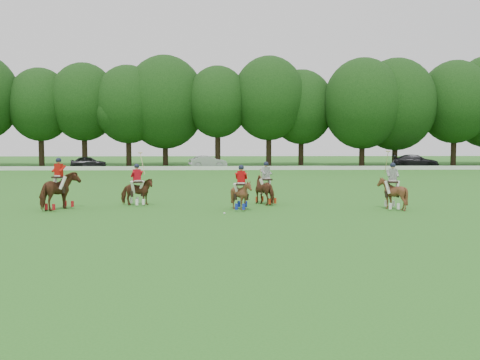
{
  "coord_description": "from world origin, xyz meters",
  "views": [
    {
      "loc": [
        0.78,
        -21.5,
        3.32
      ],
      "look_at": [
        1.55,
        4.2,
        1.4
      ],
      "focal_mm": 40.0,
      "sensor_mm": 36.0,
      "label": 1
    }
  ],
  "objects_px": {
    "car_right": "(416,161)",
    "polo_red_b": "(137,191)",
    "polo_red_a": "(59,191)",
    "polo_stripe_b": "(392,193)",
    "polo_red_c": "(241,194)",
    "car_left": "(89,162)",
    "car_mid": "(208,162)",
    "polo_stripe_a": "(266,189)",
    "polo_ball": "(224,213)"
  },
  "relations": [
    {
      "from": "polo_red_b",
      "to": "polo_stripe_b",
      "type": "xyz_separation_m",
      "value": [
        12.5,
        -1.93,
        0.06
      ]
    },
    {
      "from": "polo_red_c",
      "to": "car_right",
      "type": "bearing_deg",
      "value": 59.95
    },
    {
      "from": "polo_stripe_b",
      "to": "polo_red_c",
      "type": "bearing_deg",
      "value": 179.83
    },
    {
      "from": "polo_red_a",
      "to": "car_left",
      "type": "bearing_deg",
      "value": 102.14
    },
    {
      "from": "polo_red_a",
      "to": "polo_stripe_a",
      "type": "height_order",
      "value": "polo_red_a"
    },
    {
      "from": "polo_red_a",
      "to": "polo_red_c",
      "type": "xyz_separation_m",
      "value": [
        8.68,
        -0.31,
        -0.16
      ]
    },
    {
      "from": "polo_stripe_b",
      "to": "car_mid",
      "type": "bearing_deg",
      "value": 104.49
    },
    {
      "from": "polo_red_c",
      "to": "polo_stripe_a",
      "type": "height_order",
      "value": "polo_stripe_a"
    },
    {
      "from": "car_right",
      "to": "polo_red_b",
      "type": "height_order",
      "value": "polo_red_b"
    },
    {
      "from": "car_left",
      "to": "polo_stripe_b",
      "type": "relative_size",
      "value": 1.49
    },
    {
      "from": "polo_stripe_a",
      "to": "polo_ball",
      "type": "distance_m",
      "value": 4.36
    },
    {
      "from": "car_right",
      "to": "car_mid",
      "type": "bearing_deg",
      "value": 104.97
    },
    {
      "from": "polo_ball",
      "to": "car_right",
      "type": "bearing_deg",
      "value": 60.01
    },
    {
      "from": "car_mid",
      "to": "polo_red_c",
      "type": "bearing_deg",
      "value": 169.89
    },
    {
      "from": "car_left",
      "to": "car_right",
      "type": "height_order",
      "value": "car_right"
    },
    {
      "from": "polo_red_b",
      "to": "polo_red_c",
      "type": "xyz_separation_m",
      "value": [
        5.25,
        -1.91,
        0.01
      ]
    },
    {
      "from": "car_left",
      "to": "polo_ball",
      "type": "bearing_deg",
      "value": -167.43
    },
    {
      "from": "car_mid",
      "to": "polo_stripe_b",
      "type": "height_order",
      "value": "polo_stripe_b"
    },
    {
      "from": "polo_red_a",
      "to": "polo_red_b",
      "type": "distance_m",
      "value": 3.79
    },
    {
      "from": "car_left",
      "to": "car_mid",
      "type": "bearing_deg",
      "value": -99.3
    },
    {
      "from": "polo_red_a",
      "to": "polo_stripe_b",
      "type": "xyz_separation_m",
      "value": [
        15.93,
        -0.33,
        -0.12
      ]
    },
    {
      "from": "polo_stripe_a",
      "to": "polo_red_c",
      "type": "bearing_deg",
      "value": -121.32
    },
    {
      "from": "car_mid",
      "to": "polo_stripe_a",
      "type": "relative_size",
      "value": 2.02
    },
    {
      "from": "polo_red_b",
      "to": "polo_ball",
      "type": "bearing_deg",
      "value": -37.4
    },
    {
      "from": "car_mid",
      "to": "car_left",
      "type": "bearing_deg",
      "value": 75.81
    },
    {
      "from": "polo_red_a",
      "to": "polo_red_c",
      "type": "distance_m",
      "value": 8.69
    },
    {
      "from": "car_left",
      "to": "car_mid",
      "type": "distance_m",
      "value": 14.18
    },
    {
      "from": "car_right",
      "to": "car_left",
      "type": "bearing_deg",
      "value": 104.97
    },
    {
      "from": "polo_red_a",
      "to": "polo_red_b",
      "type": "xyz_separation_m",
      "value": [
        3.43,
        1.6,
        -0.18
      ]
    },
    {
      "from": "car_right",
      "to": "polo_red_a",
      "type": "xyz_separation_m",
      "value": [
        -31.08,
        -38.41,
        0.13
      ]
    },
    {
      "from": "car_right",
      "to": "polo_red_b",
      "type": "xyz_separation_m",
      "value": [
        -27.64,
        -36.82,
        -0.05
      ]
    },
    {
      "from": "car_right",
      "to": "polo_ball",
      "type": "xyz_separation_m",
      "value": [
        -23.2,
        -40.21,
        -0.74
      ]
    },
    {
      "from": "polo_red_a",
      "to": "polo_ball",
      "type": "relative_size",
      "value": 27.6
    },
    {
      "from": "polo_red_a",
      "to": "polo_stripe_b",
      "type": "bearing_deg",
      "value": -1.2
    },
    {
      "from": "car_mid",
      "to": "polo_stripe_b",
      "type": "relative_size",
      "value": 1.6
    },
    {
      "from": "polo_red_b",
      "to": "polo_red_c",
      "type": "relative_size",
      "value": 1.24
    },
    {
      "from": "polo_red_c",
      "to": "polo_stripe_b",
      "type": "bearing_deg",
      "value": -0.17
    },
    {
      "from": "polo_red_a",
      "to": "polo_stripe_b",
      "type": "distance_m",
      "value": 15.93
    },
    {
      "from": "car_left",
      "to": "polo_stripe_b",
      "type": "bearing_deg",
      "value": -157.32
    },
    {
      "from": "polo_red_c",
      "to": "polo_stripe_b",
      "type": "height_order",
      "value": "polo_stripe_b"
    },
    {
      "from": "car_mid",
      "to": "polo_ball",
      "type": "xyz_separation_m",
      "value": [
        1.96,
        -40.21,
        -0.69
      ]
    },
    {
      "from": "car_right",
      "to": "polo_red_a",
      "type": "relative_size",
      "value": 2.18
    },
    {
      "from": "car_right",
      "to": "polo_red_b",
      "type": "bearing_deg",
      "value": 158.07
    },
    {
      "from": "polo_red_c",
      "to": "polo_red_a",
      "type": "bearing_deg",
      "value": 177.94
    },
    {
      "from": "car_right",
      "to": "polo_red_c",
      "type": "relative_size",
      "value": 2.52
    },
    {
      "from": "polo_stripe_b",
      "to": "car_right",
      "type": "bearing_deg",
      "value": 68.65
    },
    {
      "from": "car_left",
      "to": "polo_red_a",
      "type": "distance_m",
      "value": 39.29
    },
    {
      "from": "polo_red_a",
      "to": "polo_ball",
      "type": "distance_m",
      "value": 8.12
    },
    {
      "from": "polo_red_a",
      "to": "polo_ball",
      "type": "xyz_separation_m",
      "value": [
        7.87,
        -1.8,
        -0.87
      ]
    },
    {
      "from": "polo_stripe_a",
      "to": "polo_ball",
      "type": "xyz_separation_m",
      "value": [
        -2.16,
        -3.71,
        -0.74
      ]
    }
  ]
}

